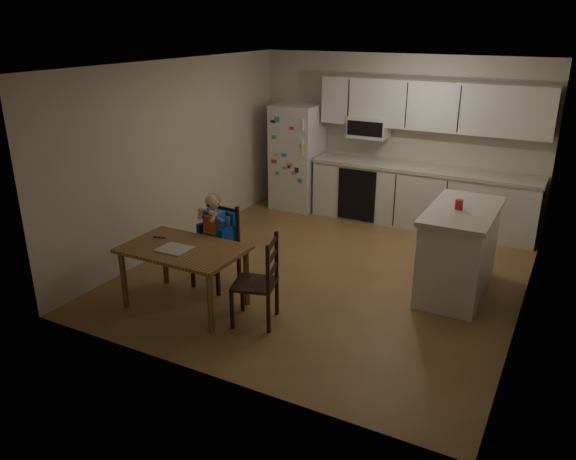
% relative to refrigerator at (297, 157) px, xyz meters
% --- Properties ---
extents(room, '(4.52, 5.01, 2.51)m').
position_rel_refrigerator_xyz_m(room, '(1.55, -1.67, 0.40)').
color(room, brown).
rests_on(room, ground).
extents(refrigerator, '(0.72, 0.70, 1.70)m').
position_rel_refrigerator_xyz_m(refrigerator, '(0.00, 0.00, 0.00)').
color(refrigerator, silver).
rests_on(refrigerator, ground).
extents(kitchen_run, '(3.37, 0.62, 2.15)m').
position_rel_refrigerator_xyz_m(kitchen_run, '(2.05, 0.09, 0.03)').
color(kitchen_run, silver).
rests_on(kitchen_run, ground).
extents(kitchen_island, '(0.72, 1.37, 1.01)m').
position_rel_refrigerator_xyz_m(kitchen_island, '(3.06, -1.95, -0.34)').
color(kitchen_island, silver).
rests_on(kitchen_island, ground).
extents(red_cup, '(0.09, 0.09, 0.11)m').
position_rel_refrigerator_xyz_m(red_cup, '(3.01, -1.99, 0.22)').
color(red_cup, red).
rests_on(red_cup, kitchen_island).
extents(dining_table, '(1.29, 0.83, 0.69)m').
position_rel_refrigerator_xyz_m(dining_table, '(0.52, -3.69, -0.25)').
color(dining_table, brown).
rests_on(dining_table, ground).
extents(napkin, '(0.33, 0.28, 0.01)m').
position_rel_refrigerator_xyz_m(napkin, '(0.48, -3.78, -0.15)').
color(napkin, '#B3B2B8').
rests_on(napkin, dining_table).
extents(toddler_spoon, '(0.12, 0.06, 0.02)m').
position_rel_refrigerator_xyz_m(toddler_spoon, '(0.11, -3.60, -0.15)').
color(toddler_spoon, '#093AB9').
rests_on(toddler_spoon, dining_table).
extents(chair_booster, '(0.47, 0.47, 1.13)m').
position_rel_refrigerator_xyz_m(chair_booster, '(0.53, -3.07, -0.17)').
color(chair_booster, black).
rests_on(chair_booster, ground).
extents(chair_side, '(0.52, 0.52, 0.95)m').
position_rel_refrigerator_xyz_m(chair_side, '(1.46, -3.61, -0.31)').
color(chair_side, black).
rests_on(chair_side, ground).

